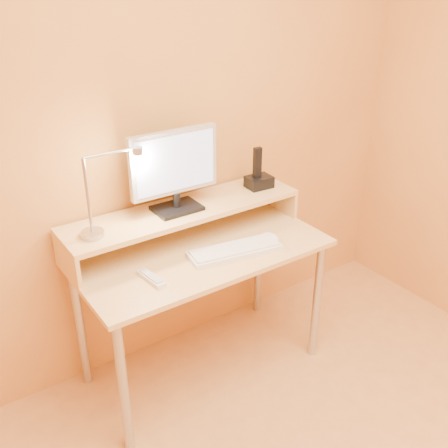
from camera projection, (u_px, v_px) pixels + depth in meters
wall_back at (163, 125)px, 2.46m from camera, size 3.00×0.04×2.50m
desk_leg_fl at (123, 388)px, 2.17m from camera, size 0.04×0.04×0.69m
desk_leg_fr at (317, 301)px, 2.72m from camera, size 0.04×0.04×0.69m
desk_leg_bl at (80, 327)px, 2.53m from camera, size 0.04×0.04×0.69m
desk_leg_br at (258, 261)px, 3.09m from camera, size 0.04×0.04×0.69m
desk_lower at (201, 252)px, 2.47m from camera, size 1.20×0.60×0.02m
shelf_riser_left at (67, 260)px, 2.24m from camera, size 0.02×0.30×0.14m
shelf_riser_right at (278, 197)px, 2.84m from camera, size 0.02×0.30×0.14m
desk_shelf at (184, 210)px, 2.51m from camera, size 1.20×0.30×0.02m
monitor_foot at (177, 208)px, 2.48m from camera, size 0.22×0.16×0.02m
monitor_neck at (177, 200)px, 2.46m from camera, size 0.04×0.04×0.07m
monitor_panel at (174, 162)px, 2.38m from camera, size 0.44×0.04×0.30m
monitor_back at (171, 161)px, 2.40m from camera, size 0.40×0.02×0.26m
monitor_screen at (176, 163)px, 2.37m from camera, size 0.40×0.01×0.26m
lamp_base at (93, 234)px, 2.23m from camera, size 0.10×0.10×0.02m
lamp_post at (88, 196)px, 2.15m from camera, size 0.01×0.01×0.33m
lamp_arm at (111, 153)px, 2.14m from camera, size 0.24×0.01×0.01m
lamp_head at (137, 151)px, 2.21m from camera, size 0.04×0.04×0.03m
lamp_bulb at (138, 155)px, 2.21m from camera, size 0.03×0.03×0.00m
phone_dock at (259, 182)px, 2.72m from camera, size 0.14×0.11×0.06m
phone_handset at (257, 163)px, 2.66m from camera, size 0.04×0.03×0.16m
phone_led at (272, 183)px, 2.70m from camera, size 0.01×0.00×0.04m
keyboard at (235, 251)px, 2.43m from camera, size 0.46×0.21×0.02m
mouse at (271, 237)px, 2.54m from camera, size 0.06×0.10×0.03m
remote_control at (151, 278)px, 2.22m from camera, size 0.06×0.17×0.02m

